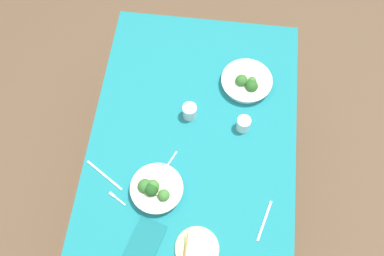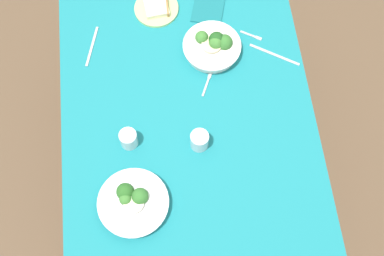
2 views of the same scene
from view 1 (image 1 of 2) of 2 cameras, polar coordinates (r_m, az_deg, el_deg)
name	(u,v)px [view 1 (image 1 of 2)]	position (r m, az deg, el deg)	size (l,w,h in m)	color
ground_plane	(192,192)	(2.83, 0.04, -8.27)	(6.00, 6.00, 0.00)	brown
dining_table	(192,151)	(2.21, 0.05, -3.02)	(1.49, 0.99, 0.78)	#197A84
broccoli_bowl_far	(247,82)	(2.24, 7.10, 5.93)	(0.26, 0.26, 0.09)	white
broccoli_bowl_near	(156,189)	(1.99, -4.75, -7.89)	(0.24, 0.24, 0.10)	white
bread_side_plate	(197,248)	(1.94, 0.61, -15.31)	(0.19, 0.19, 0.03)	#B7D684
water_glass_center	(243,124)	(2.12, 6.69, 0.52)	(0.07, 0.07, 0.08)	silver
water_glass_side	(190,111)	(2.13, -0.31, 2.15)	(0.07, 0.07, 0.08)	silver
fork_by_far_bowl	(170,162)	(2.06, -2.89, -4.42)	(0.11, 0.06, 0.00)	#B7B7BC
fork_by_near_bowl	(116,198)	(2.03, -9.76, -8.93)	(0.06, 0.09, 0.00)	#B7B7BC
table_knife_left	(264,221)	(2.00, 9.37, -11.77)	(0.19, 0.01, 0.00)	#B7B7BC
table_knife_right	(104,175)	(2.08, -11.30, -6.01)	(0.22, 0.01, 0.00)	#B7B7BC
napkin_folded_upper	(145,242)	(1.97, -6.12, -14.44)	(0.20, 0.13, 0.01)	#156870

